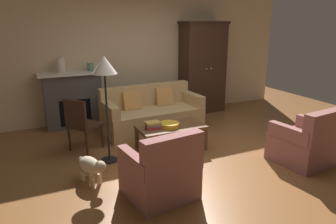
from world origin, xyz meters
The scene contains 15 objects.
ground_plane centered at (0.00, 0.00, 0.00)m, with size 9.60×9.60×0.00m, color brown.
back_wall centered at (0.00, 2.55, 1.40)m, with size 7.20×0.10×2.80m, color beige.
fireplace centered at (-1.55, 2.30, 0.57)m, with size 1.26×0.48×1.12m.
armoire centered at (1.40, 2.22, 1.05)m, with size 1.06×0.57×2.08m.
couch centered at (-0.19, 1.45, 0.32)m, with size 1.97×0.97×0.86m.
coffee_table centered at (-0.28, 0.39, 0.37)m, with size 1.10×0.60×0.42m.
fruit_bowl centered at (-0.32, 0.34, 0.46)m, with size 0.32×0.32×0.07m, color gold.
book_stack centered at (-0.59, 0.39, 0.48)m, with size 0.26×0.19×0.11m.
mantel_vase_cream centered at (-1.73, 2.28, 1.27)m, with size 0.15×0.15×0.30m, color beige.
mantel_vase_jade centered at (-1.17, 2.28, 1.20)m, with size 0.12×0.12×0.16m, color slate.
armchair_near_left centered at (-1.01, -0.89, 0.32)m, with size 0.86×0.86×0.88m.
armchair_near_right centered at (1.35, -0.92, 0.32)m, with size 0.85×0.85×0.88m.
side_chair_wooden centered at (-1.64, 0.94, 0.51)m, with size 0.62×0.62×0.90m.
floor_lamp centered at (-1.33, 0.38, 1.40)m, with size 0.36×0.36×1.62m.
dog centered at (-1.72, -0.20, 0.25)m, with size 0.33×0.54×0.39m.
Camera 1 is at (-2.36, -4.02, 2.09)m, focal length 33.25 mm.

